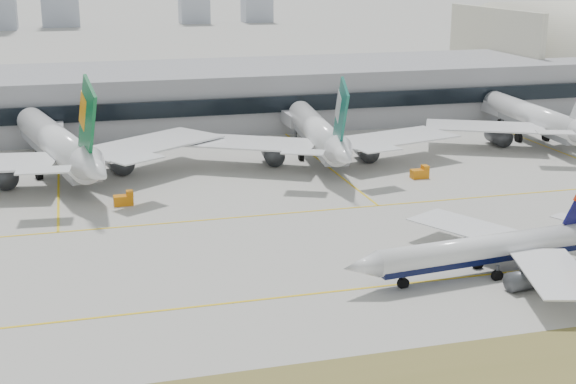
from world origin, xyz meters
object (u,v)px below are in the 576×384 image
object	(u,v)px
widebody_cathay	(319,135)
widebody_china_air	(536,119)
taxiing_airliner	(493,249)
widebody_eva	(59,147)
terminal	(158,97)

from	to	relation	value
widebody_cathay	widebody_china_air	distance (m)	56.45
taxiing_airliner	widebody_cathay	bearing A→B (deg)	-92.82
widebody_cathay	widebody_china_air	xyz separation A→B (m)	(56.31, 3.92, -0.19)
widebody_eva	widebody_cathay	xyz separation A→B (m)	(55.09, -0.12, -0.64)
widebody_eva	widebody_china_air	xyz separation A→B (m)	(111.40, 3.80, -0.83)
widebody_eva	terminal	xyz separation A→B (m)	(25.64, 49.46, 1.00)
taxiing_airliner	widebody_china_air	bearing A→B (deg)	-131.36
widebody_cathay	widebody_china_air	world-z (taller)	widebody_cathay
taxiing_airliner	terminal	bearing A→B (deg)	-80.40
widebody_cathay	widebody_eva	bearing A→B (deg)	96.28
widebody_cathay	widebody_china_air	bearing A→B (deg)	-79.62
taxiing_airliner	widebody_cathay	world-z (taller)	widebody_cathay
widebody_china_air	terminal	bearing A→B (deg)	65.79
taxiing_airliner	widebody_eva	world-z (taller)	widebody_eva
taxiing_airliner	widebody_cathay	xyz separation A→B (m)	(-3.84, 69.92, 2.16)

